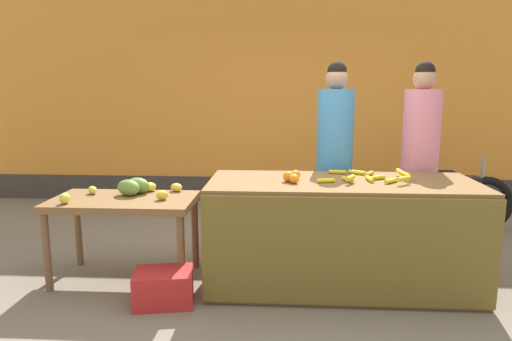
{
  "coord_description": "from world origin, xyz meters",
  "views": [
    {
      "loc": [
        -0.03,
        -3.62,
        1.62
      ],
      "look_at": [
        -0.26,
        0.15,
        0.94
      ],
      "focal_mm": 31.69,
      "sensor_mm": 36.0,
      "label": 1
    }
  ],
  "objects_px": {
    "parked_motorcycle": "(442,197)",
    "vendor_woman_blue_shirt": "(334,160)",
    "vendor_woman_pink_shirt": "(419,161)",
    "produce_crate": "(164,287)",
    "produce_sack": "(233,224)"
  },
  "relations": [
    {
      "from": "produce_sack",
      "to": "vendor_woman_blue_shirt",
      "type": "bearing_deg",
      "value": -1.61
    },
    {
      "from": "parked_motorcycle",
      "to": "produce_crate",
      "type": "xyz_separation_m",
      "value": [
        -2.71,
        -1.96,
        -0.27
      ]
    },
    {
      "from": "produce_sack",
      "to": "vendor_woman_pink_shirt",
      "type": "bearing_deg",
      "value": -1.03
    },
    {
      "from": "parked_motorcycle",
      "to": "produce_sack",
      "type": "height_order",
      "value": "parked_motorcycle"
    },
    {
      "from": "vendor_woman_blue_shirt",
      "to": "produce_sack",
      "type": "relative_size",
      "value": 3.3
    },
    {
      "from": "vendor_woman_blue_shirt",
      "to": "produce_crate",
      "type": "relative_size",
      "value": 4.26
    },
    {
      "from": "parked_motorcycle",
      "to": "produce_sack",
      "type": "distance_m",
      "value": 2.45
    },
    {
      "from": "vendor_woman_blue_shirt",
      "to": "vendor_woman_pink_shirt",
      "type": "relative_size",
      "value": 1.0
    },
    {
      "from": "vendor_woman_pink_shirt",
      "to": "parked_motorcycle",
      "type": "distance_m",
      "value": 1.13
    },
    {
      "from": "vendor_woman_pink_shirt",
      "to": "produce_crate",
      "type": "bearing_deg",
      "value": -152.87
    },
    {
      "from": "vendor_woman_pink_shirt",
      "to": "produce_crate",
      "type": "xyz_separation_m",
      "value": [
        -2.19,
        -1.12,
        -0.82
      ]
    },
    {
      "from": "parked_motorcycle",
      "to": "vendor_woman_blue_shirt",
      "type": "bearing_deg",
      "value": -147.83
    },
    {
      "from": "parked_motorcycle",
      "to": "produce_sack",
      "type": "bearing_deg",
      "value": -160.76
    },
    {
      "from": "produce_crate",
      "to": "produce_sack",
      "type": "bearing_deg",
      "value": 70.64
    },
    {
      "from": "vendor_woman_blue_shirt",
      "to": "produce_crate",
      "type": "height_order",
      "value": "vendor_woman_blue_shirt"
    }
  ]
}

